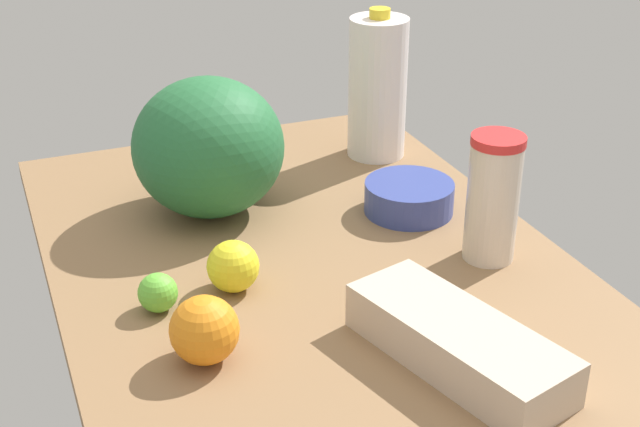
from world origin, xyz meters
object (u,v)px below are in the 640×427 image
(egg_carton, at_px, (458,343))
(orange_beside_bowl, at_px, (204,330))
(watermelon, at_px, (208,147))
(lime_by_jug, at_px, (158,293))
(milk_jug, at_px, (378,88))
(lemon_loose, at_px, (233,266))
(tumbler_cup, at_px, (493,198))
(mixing_bowl, at_px, (409,197))

(egg_carton, bearing_deg, orange_beside_bowl, 50.72)
(watermelon, distance_m, lime_by_jug, 0.32)
(lime_by_jug, bearing_deg, watermelon, -29.33)
(egg_carton, relative_size, milk_jug, 1.08)
(lemon_loose, bearing_deg, tumbler_cup, -97.99)
(lemon_loose, height_order, lime_by_jug, lemon_loose)
(egg_carton, xyz_separation_m, orange_beside_bowl, (0.13, 0.29, 0.01))
(lime_by_jug, xyz_separation_m, orange_beside_bowl, (-0.14, -0.03, 0.02))
(mixing_bowl, relative_size, tumbler_cup, 0.75)
(egg_carton, xyz_separation_m, lime_by_jug, (0.26, 0.32, -0.00))
(lime_by_jug, relative_size, orange_beside_bowl, 0.62)
(lemon_loose, bearing_deg, orange_beside_bowl, 151.10)
(milk_jug, relative_size, lime_by_jug, 5.11)
(egg_carton, xyz_separation_m, mixing_bowl, (0.41, -0.14, -0.01))
(mixing_bowl, xyz_separation_m, orange_beside_bowl, (-0.28, 0.43, 0.02))
(orange_beside_bowl, bearing_deg, lemon_loose, -28.90)
(egg_carton, height_order, lime_by_jug, egg_carton)
(watermelon, height_order, tumbler_cup, watermelon)
(lemon_loose, height_order, orange_beside_bowl, orange_beside_bowl)
(watermelon, distance_m, lemon_loose, 0.27)
(watermelon, height_order, mixing_bowl, watermelon)
(egg_carton, xyz_separation_m, milk_jug, (0.66, -0.19, 0.10))
(egg_carton, bearing_deg, milk_jug, -32.23)
(egg_carton, distance_m, orange_beside_bowl, 0.32)
(watermelon, distance_m, mixing_bowl, 0.35)
(mixing_bowl, distance_m, orange_beside_bowl, 0.51)
(egg_carton, distance_m, milk_jug, 0.69)
(milk_jug, bearing_deg, mixing_bowl, 167.48)
(watermelon, relative_size, orange_beside_bowl, 2.81)
(mixing_bowl, height_order, tumbler_cup, tumbler_cup)
(tumbler_cup, bearing_deg, milk_jug, -1.71)
(mixing_bowl, relative_size, milk_jug, 0.53)
(lime_by_jug, bearing_deg, tumbler_cup, -94.67)
(orange_beside_bowl, bearing_deg, egg_carton, -113.56)
(milk_jug, xyz_separation_m, orange_beside_bowl, (-0.53, 0.49, -0.09))
(lime_by_jug, bearing_deg, egg_carton, -129.36)
(lime_by_jug, bearing_deg, mixing_bowl, -72.71)
(egg_carton, height_order, orange_beside_bowl, orange_beside_bowl)
(watermelon, bearing_deg, orange_beside_bowl, 163.25)
(lime_by_jug, bearing_deg, orange_beside_bowl, -167.69)
(lemon_loose, distance_m, orange_beside_bowl, 0.17)
(mixing_bowl, bearing_deg, milk_jug, -12.52)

